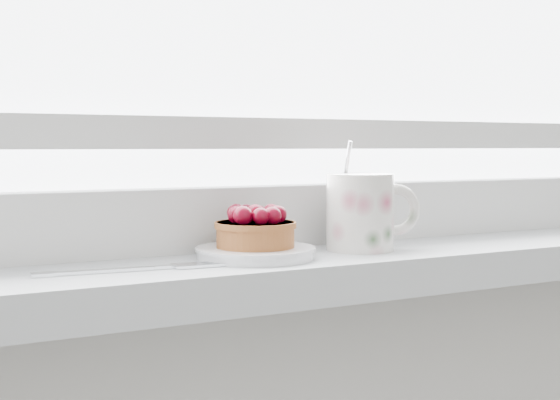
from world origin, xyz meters
TOP-DOWN VIEW (x-y plane):
  - saucer at (-0.01, 1.88)m, footprint 0.12×0.12m
  - raspberry_tart at (-0.01, 1.88)m, footprint 0.08×0.08m
  - floral_mug at (0.13, 1.88)m, footprint 0.12×0.09m
  - fork at (-0.14, 1.87)m, footprint 0.19×0.04m

SIDE VIEW (x-z plane):
  - fork at x=-0.14m, z-range 0.94..0.94m
  - saucer at x=-0.01m, z-range 0.94..0.95m
  - raspberry_tart at x=-0.01m, z-range 0.95..0.99m
  - floral_mug at x=0.13m, z-range 0.92..1.05m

